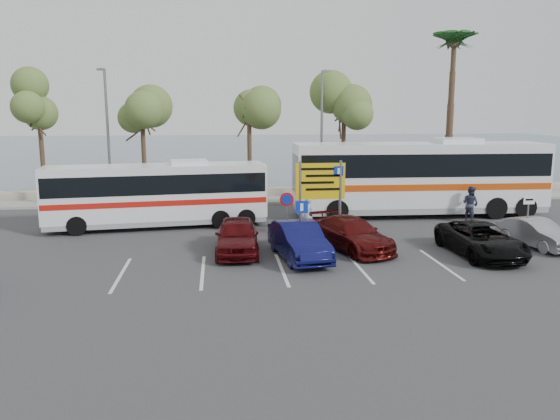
{
  "coord_description": "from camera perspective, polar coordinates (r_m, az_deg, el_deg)",
  "views": [
    {
      "loc": [
        -3.44,
        -20.28,
        5.83
      ],
      "look_at": [
        -0.82,
        3.0,
        1.48
      ],
      "focal_mm": 35.0,
      "sensor_mm": 36.0,
      "label": 1
    }
  ],
  "objects": [
    {
      "name": "lane_markings",
      "position": [
        20.27,
        0.36,
        -6.2
      ],
      "size": [
        12.02,
        4.2,
        0.01
      ],
      "primitive_type": null,
      "color": "silver",
      "rests_on": "ground"
    },
    {
      "name": "tree_left",
      "position": [
        34.58,
        -14.26,
        10.48
      ],
      "size": [
        3.2,
        3.2,
        7.2
      ],
      "color": "#382619",
      "rests_on": "kerb_strip"
    },
    {
      "name": "suv_black",
      "position": [
        23.41,
        20.27,
        -2.92
      ],
      "size": [
        2.33,
        4.79,
        1.31
      ],
      "primitive_type": "imported",
      "rotation": [
        0.0,
        0.0,
        0.03
      ],
      "color": "black",
      "rests_on": "ground"
    },
    {
      "name": "sign_taxi",
      "position": [
        25.86,
        24.48,
        -0.26
      ],
      "size": [
        0.5,
        0.07,
        2.2
      ],
      "color": "slate",
      "rests_on": "ground"
    },
    {
      "name": "coach_bus_right",
      "position": [
        31.0,
        14.31,
        3.06
      ],
      "size": [
        13.78,
        3.26,
        4.28
      ],
      "color": "silver",
      "rests_on": "ground"
    },
    {
      "name": "direction_sign",
      "position": [
        24.13,
        4.25,
        2.38
      ],
      "size": [
        2.2,
        0.12,
        3.6
      ],
      "color": "slate",
      "rests_on": "ground"
    },
    {
      "name": "tree_mid",
      "position": [
        34.34,
        -3.26,
        11.87
      ],
      "size": [
        3.2,
        3.2,
        8.0
      ],
      "color": "#382619",
      "rests_on": "kerb_strip"
    },
    {
      "name": "car_blue",
      "position": [
        21.52,
        2.0,
        -3.24
      ],
      "size": [
        2.16,
        4.54,
        1.44
      ],
      "primitive_type": "imported",
      "rotation": [
        0.0,
        0.0,
        0.15
      ],
      "color": "#10124F",
      "rests_on": "ground"
    },
    {
      "name": "sea",
      "position": [
        80.56,
        -4.0,
        6.35
      ],
      "size": [
        140.0,
        140.0,
        0.0
      ],
      "primitive_type": "plane",
      "color": "#405366",
      "rests_on": "ground"
    },
    {
      "name": "pedestrian_near",
      "position": [
        26.1,
        2.87,
        -0.5
      ],
      "size": [
        0.71,
        0.56,
        1.71
      ],
      "primitive_type": "imported",
      "rotation": [
        0.0,
        0.0,
        3.42
      ],
      "color": "#93B0D6",
      "rests_on": "ground"
    },
    {
      "name": "sign_no_stop",
      "position": [
        23.23,
        0.7,
        -0.04
      ],
      "size": [
        0.6,
        0.08,
        2.35
      ],
      "color": "slate",
      "rests_on": "ground"
    },
    {
      "name": "sign_parking",
      "position": [
        21.76,
        2.26,
        -1.06
      ],
      "size": [
        0.5,
        0.07,
        2.25
      ],
      "color": "slate",
      "rests_on": "ground"
    },
    {
      "name": "kerb_strip",
      "position": [
        34.93,
        -0.69,
        1.03
      ],
      "size": [
        44.0,
        2.4,
        0.15
      ],
      "primitive_type": "cube",
      "color": "gray",
      "rests_on": "ground"
    },
    {
      "name": "tree_far_left",
      "position": [
        35.87,
        -23.98,
        10.42
      ],
      "size": [
        3.2,
        3.2,
        7.6
      ],
      "color": "#382619",
      "rests_on": "kerb_strip"
    },
    {
      "name": "car_red",
      "position": [
        22.38,
        -4.51,
        -2.7
      ],
      "size": [
        1.89,
        4.35,
        1.46
      ],
      "primitive_type": "imported",
      "rotation": [
        0.0,
        0.0,
        -0.04
      ],
      "color": "#4E0B0D",
      "rests_on": "ground"
    },
    {
      "name": "pedestrian_far",
      "position": [
        30.19,
        19.27,
        0.59
      ],
      "size": [
        1.07,
        1.14,
        1.87
      ],
      "primitive_type": "imported",
      "rotation": [
        0.0,
        0.0,
        2.09
      ],
      "color": "#31354A",
      "rests_on": "ground"
    },
    {
      "name": "palm_tree",
      "position": [
        37.61,
        17.74,
        16.2
      ],
      "size": [
        4.8,
        4.8,
        11.2
      ],
      "color": "#382619",
      "rests_on": "kerb_strip"
    },
    {
      "name": "car_maroon",
      "position": [
        23.04,
        7.51,
        -2.52
      ],
      "size": [
        3.32,
        4.98,
        1.34
      ],
      "primitive_type": "imported",
      "rotation": [
        0.0,
        0.0,
        0.34
      ],
      "color": "#510E0D",
      "rests_on": "ground"
    },
    {
      "name": "street_lamp_right",
      "position": [
        34.43,
        4.4,
        8.43
      ],
      "size": [
        0.45,
        1.15,
        8.01
      ],
      "color": "slate",
      "rests_on": "kerb_strip"
    },
    {
      "name": "street_lamp_left",
      "position": [
        34.45,
        -17.58,
        7.98
      ],
      "size": [
        0.45,
        1.15,
        8.01
      ],
      "color": "slate",
      "rests_on": "kerb_strip"
    },
    {
      "name": "coach_bus_left",
      "position": [
        27.76,
        -12.69,
        1.37
      ],
      "size": [
        10.89,
        3.57,
        3.33
      ],
      "color": "silver",
      "rests_on": "ground"
    },
    {
      "name": "tree_right",
      "position": [
        35.19,
        6.73,
        10.99
      ],
      "size": [
        3.2,
        3.2,
        7.4
      ],
      "color": "#382619",
      "rests_on": "kerb_strip"
    },
    {
      "name": "seawall",
      "position": [
        36.86,
        -1.01,
        1.88
      ],
      "size": [
        48.0,
        0.8,
        0.6
      ],
      "primitive_type": "cube",
      "color": "#AAA088",
      "rests_on": "ground"
    },
    {
      "name": "car_silver_b",
      "position": [
        25.77,
        25.2,
        -2.2
      ],
      "size": [
        2.07,
        3.89,
        1.22
      ],
      "primitive_type": "imported",
      "rotation": [
        0.0,
        0.0,
        0.22
      ],
      "color": "#939398",
      "rests_on": "ground"
    },
    {
      "name": "ground",
      "position": [
        21.38,
        3.09,
        -5.33
      ],
      "size": [
        120.0,
        120.0,
        0.0
      ],
      "primitive_type": "plane",
      "color": "#37373A",
      "rests_on": "ground"
    }
  ]
}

